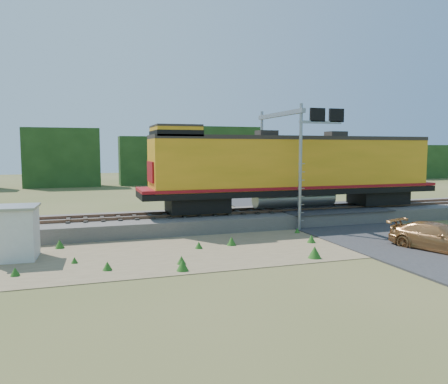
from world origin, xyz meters
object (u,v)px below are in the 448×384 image
object	(u,v)px
car	(438,237)
shed	(14,233)
signal_gantry	(290,137)
locomotive	(291,168)

from	to	relation	value
car	shed	bearing A→B (deg)	147.13
car	signal_gantry	bearing A→B (deg)	91.24
signal_gantry	car	xyz separation A→B (m)	(3.26, -8.68, -4.78)
shed	signal_gantry	size ratio (longest dim) A/B	0.32
shed	signal_gantry	distance (m)	16.17
shed	locomotive	bearing A→B (deg)	20.89
shed	car	xyz separation A→B (m)	(18.26, -4.40, -0.53)
shed	car	world-z (taller)	shed
locomotive	signal_gantry	distance (m)	2.11
car	locomotive	bearing A→B (deg)	87.48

